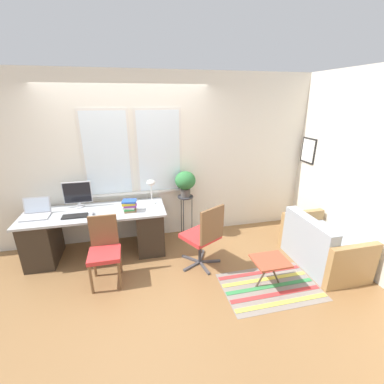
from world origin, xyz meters
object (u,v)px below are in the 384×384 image
Objects in this scene: plant_stand at (185,202)px; keyboard at (75,216)px; mouse at (93,214)px; book_stack at (129,206)px; potted_plant at (185,182)px; laptop at (36,213)px; desk_lamp at (151,185)px; desk_chair_wooden at (104,249)px; office_chair_swivel at (204,235)px; monitor at (78,194)px; couch_loveseat at (321,247)px; folding_stool at (270,262)px.

keyboard is at bearing -167.46° from plant_stand.
mouse is 0.29× the size of book_stack.
potted_plant is (1.67, 0.37, 0.28)m from keyboard.
potted_plant is at bearing 5.98° from laptop.
desk_lamp is at bearing 15.14° from mouse.
mouse is at bearing -9.30° from laptop.
mouse is 0.15× the size of potted_plant.
book_stack reaches higher than desk_chair_wooden.
office_chair_swivel is at bearing -50.71° from desk_lamp.
potted_plant reaches higher than monitor.
book_stack reaches higher than couch_loveseat.
monitor is at bearing -55.75° from office_chair_swivel.
desk_chair_wooden is (0.42, -0.54, -0.26)m from keyboard.
book_stack reaches higher than mouse.
keyboard is 1.17m from desk_lamp.
potted_plant is (0.57, 0.12, -0.03)m from desk_lamp.
plant_stand is at bearing -113.92° from office_chair_swivel.
mouse is 0.52m from book_stack.
monitor is 1.67m from potted_plant.
monitor is 0.84m from book_stack.
couch_loveseat is at bearing -19.60° from monitor.
monitor is (0.53, 0.22, 0.16)m from laptop.
couch_loveseat is (3.01, -0.32, -0.20)m from desk_chair_wooden.
keyboard is 1.53× the size of book_stack.
couch_loveseat is at bearing -15.33° from mouse.
potted_plant reaches higher than laptop.
mouse is 1.50m from potted_plant.
plant_stand is (0.91, 0.36, -0.16)m from book_stack.
desk_chair_wooden is 2.05× the size of potted_plant.
office_chair_swivel is at bearing -17.05° from keyboard.
office_chair_swivel is at bearing -85.39° from plant_stand.
plant_stand is (1.43, 0.36, -0.09)m from mouse.
book_stack is at bearing 57.81° from desk_chair_wooden.
couch_loveseat is at bearing -6.51° from desk_chair_wooden.
laptop is 0.60m from monitor.
laptop is at bearing 170.70° from mouse.
potted_plant is (-1.75, 1.23, 0.74)m from couch_loveseat.
mouse is 1.62m from office_chair_swivel.
mouse is at bearing 3.44° from keyboard.
couch_loveseat is 2.65× the size of potted_plant.
desk_lamp is 1.14m from office_chair_swivel.
folding_stool is (0.78, -1.50, -0.30)m from plant_stand.
couch_loveseat is (1.68, -0.32, -0.23)m from office_chair_swivel.
desk_chair_wooden is at bearing -121.72° from book_stack.
office_chair_swivel reaches higher than folding_stool.
office_chair_swivel reaches higher than mouse.
keyboard is 0.38× the size of desk_chair_wooden.
monitor is 0.95× the size of potted_plant.
laptop is 0.83× the size of potted_plant.
potted_plant is at bearing 12.37° from desk_lamp.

